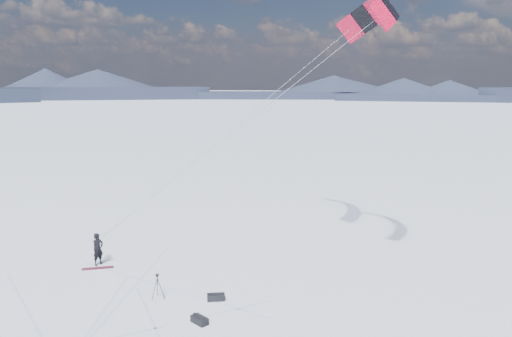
% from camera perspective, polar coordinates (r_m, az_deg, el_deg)
% --- Properties ---
extents(ground, '(1800.00, 1800.00, 0.00)m').
position_cam_1_polar(ground, '(24.85, -14.51, -13.98)').
color(ground, white).
extents(horizon_hills, '(704.00, 704.42, 9.60)m').
position_cam_1_polar(horizon_hills, '(23.54, -14.93, -4.77)').
color(horizon_hills, black).
rests_on(horizon_hills, ground).
extents(snow_tracks, '(14.76, 10.25, 0.01)m').
position_cam_1_polar(snow_tracks, '(24.86, -16.26, -14.04)').
color(snow_tracks, '#AFC4E0').
rests_on(snow_tracks, ground).
extents(snowkiter, '(0.63, 0.76, 1.80)m').
position_cam_1_polar(snowkiter, '(29.31, -17.52, -10.44)').
color(snowkiter, black).
rests_on(snowkiter, ground).
extents(snowboard, '(1.61, 1.01, 0.04)m').
position_cam_1_polar(snowboard, '(28.75, -17.63, -10.80)').
color(snowboard, maroon).
rests_on(snowboard, ground).
extents(tripod, '(0.54, 0.62, 1.19)m').
position_cam_1_polar(tripod, '(24.06, -11.20, -12.67)').
color(tripod, black).
rests_on(tripod, ground).
extents(gear_bag_a, '(0.89, 0.64, 0.36)m').
position_cam_1_polar(gear_bag_a, '(23.74, -4.60, -14.43)').
color(gear_bag_a, black).
rests_on(gear_bag_a, ground).
extents(gear_bag_b, '(0.87, 0.74, 0.36)m').
position_cam_1_polar(gear_bag_b, '(21.76, -6.47, -16.81)').
color(gear_bag_b, black).
rests_on(gear_bag_b, ground).
extents(power_kite, '(15.79, 7.56, 13.14)m').
position_cam_1_polar(power_kite, '(27.97, 13.29, 16.71)').
color(power_kite, red).
rests_on(power_kite, ground).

